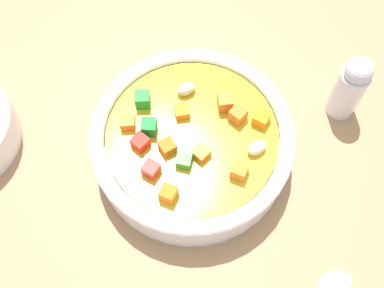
% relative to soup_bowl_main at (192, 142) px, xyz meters
% --- Properties ---
extents(ground_plane, '(1.40, 1.40, 0.02)m').
position_rel_soup_bowl_main_xyz_m(ground_plane, '(0.00, 0.00, -0.04)').
color(ground_plane, '#9E754F').
extents(soup_bowl_main, '(0.21, 0.21, 0.06)m').
position_rel_soup_bowl_main_xyz_m(soup_bowl_main, '(0.00, 0.00, 0.00)').
color(soup_bowl_main, white).
rests_on(soup_bowl_main, ground_plane).
extents(pepper_shaker, '(0.03, 0.03, 0.09)m').
position_rel_soup_bowl_main_xyz_m(pepper_shaker, '(0.15, 0.10, 0.02)').
color(pepper_shaker, silver).
rests_on(pepper_shaker, ground_plane).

